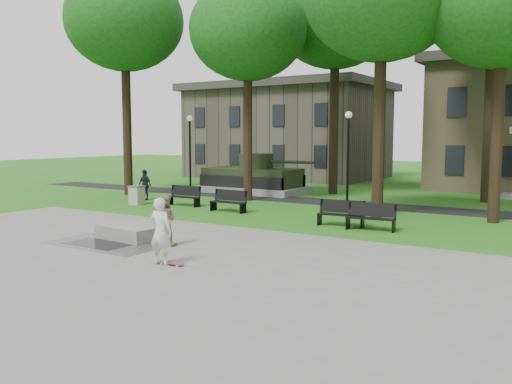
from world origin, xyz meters
TOP-DOWN VIEW (x-y plane):
  - ground at (0.00, 0.00)m, footprint 120.00×120.00m
  - plaza at (0.00, -5.00)m, footprint 22.00×16.00m
  - footpath at (0.00, 12.00)m, footprint 44.00×2.60m
  - building_left at (-11.00, 26.50)m, footprint 15.00×10.00m
  - tree_0 at (-12.00, 9.00)m, footprint 6.80×6.80m
  - tree_1 at (-4.50, 10.50)m, footprint 6.20×6.20m
  - tree_3 at (8.00, 9.50)m, footprint 6.00×6.00m
  - tree_4 at (-2.00, 16.00)m, footprint 7.20×7.20m
  - tree_5 at (6.50, 16.50)m, footprint 6.40×6.40m
  - lamp_left at (-10.00, 12.30)m, footprint 0.36×0.36m
  - lamp_mid at (0.50, 12.30)m, footprint 0.36×0.36m
  - tank_monument at (-6.46, 14.00)m, footprint 7.45×3.40m
  - puddle at (-1.95, -2.13)m, footprint 2.20×1.20m
  - concrete_block at (-1.75, -1.06)m, footprint 2.28×1.19m
  - skateboard at (1.93, -3.02)m, footprint 0.79×0.26m
  - skateboarder at (1.66, -3.11)m, footprint 0.70×0.50m
  - friend_watching at (0.02, -1.12)m, footprint 0.97×0.89m
  - pedestrian_walker at (-9.28, 7.56)m, footprint 1.03×0.55m
  - park_bench_0 at (-5.90, 6.85)m, footprint 1.81×0.57m
  - park_bench_1 at (-2.79, 6.32)m, footprint 1.81×0.57m
  - park_bench_2 at (3.18, 5.45)m, footprint 1.85×0.77m
  - park_bench_3 at (4.49, 5.18)m, footprint 1.85×0.77m
  - trash_bin at (-8.27, 5.93)m, footprint 0.71×0.71m

SIDE VIEW (x-z plane):
  - ground at x=0.00m, z-range 0.00..0.00m
  - footpath at x=0.00m, z-range 0.00..0.01m
  - plaza at x=0.00m, z-range 0.00..0.02m
  - puddle at x=-1.95m, z-range 0.02..0.02m
  - skateboard at x=1.93m, z-range 0.02..0.09m
  - concrete_block at x=-1.75m, z-range 0.02..0.47m
  - trash_bin at x=-8.27m, z-range 0.01..0.97m
  - park_bench_0 at x=-5.90m, z-range 0.02..1.02m
  - park_bench_1 at x=-2.79m, z-range 0.02..1.02m
  - park_bench_2 at x=3.18m, z-range 0.02..1.02m
  - park_bench_3 at x=4.49m, z-range 0.02..1.02m
  - friend_watching at x=0.02m, z-range 0.02..1.65m
  - pedestrian_walker at x=-9.28m, z-range 0.00..1.67m
  - tank_monument at x=-6.46m, z-range -0.34..2.06m
  - skateboarder at x=1.66m, z-range 0.02..1.85m
  - lamp_left at x=-10.00m, z-range 0.43..5.16m
  - lamp_mid at x=0.50m, z-range 0.43..5.16m
  - building_left at x=-11.00m, z-range 0.00..7.20m
  - tree_3 at x=8.00m, z-range 3.00..14.19m
  - tree_1 at x=-4.50m, z-range 3.14..14.77m
  - tree_5 at x=6.50m, z-range 3.45..15.89m
  - tree_0 at x=-12.00m, z-range 3.54..16.51m
  - tree_4 at x=-2.00m, z-range 3.64..17.14m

